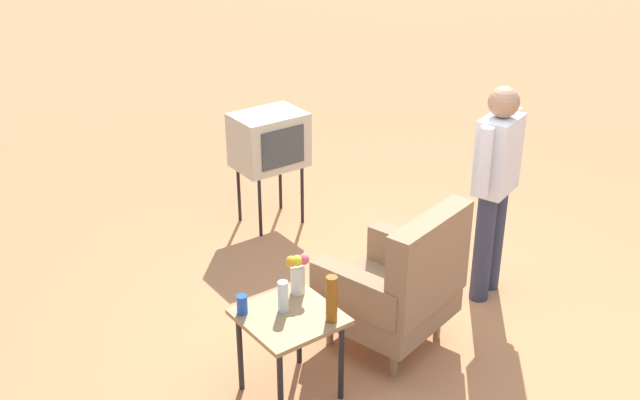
% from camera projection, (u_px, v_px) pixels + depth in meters
% --- Properties ---
extents(ground_plane, '(60.00, 60.00, 0.00)m').
position_uv_depth(ground_plane, '(422.00, 344.00, 5.36)').
color(ground_plane, '#C17A4C').
extents(armchair, '(0.93, 0.94, 1.06)m').
position_uv_depth(armchair, '(399.00, 284.00, 5.12)').
color(armchair, '#937047').
rests_on(armchair, ground).
extents(side_table, '(0.56, 0.56, 0.59)m').
position_uv_depth(side_table, '(290.00, 326.00, 4.68)').
color(side_table, black).
rests_on(side_table, ground).
extents(tv_on_stand, '(0.61, 0.46, 1.03)m').
position_uv_depth(tv_on_stand, '(269.00, 141.00, 6.69)').
color(tv_on_stand, black).
rests_on(tv_on_stand, ground).
extents(person_standing, '(0.55, 0.32, 1.64)m').
position_uv_depth(person_standing, '(495.00, 181.00, 5.55)').
color(person_standing, '#2D3347').
rests_on(person_standing, ground).
extents(bottle_tall_amber, '(0.07, 0.07, 0.30)m').
position_uv_depth(bottle_tall_amber, '(332.00, 299.00, 4.52)').
color(bottle_tall_amber, brown).
rests_on(bottle_tall_amber, side_table).
extents(bottle_short_clear, '(0.06, 0.06, 0.20)m').
position_uv_depth(bottle_short_clear, '(283.00, 296.00, 4.64)').
color(bottle_short_clear, silver).
rests_on(bottle_short_clear, side_table).
extents(soda_can_blue, '(0.07, 0.07, 0.12)m').
position_uv_depth(soda_can_blue, '(242.00, 304.00, 4.63)').
color(soda_can_blue, blue).
rests_on(soda_can_blue, side_table).
extents(flower_vase, '(0.15, 0.10, 0.27)m').
position_uv_depth(flower_vase, '(298.00, 272.00, 4.80)').
color(flower_vase, silver).
rests_on(flower_vase, side_table).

